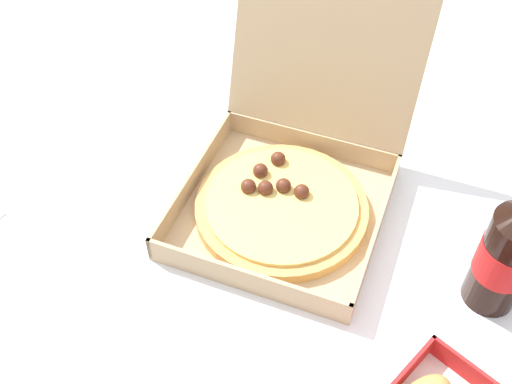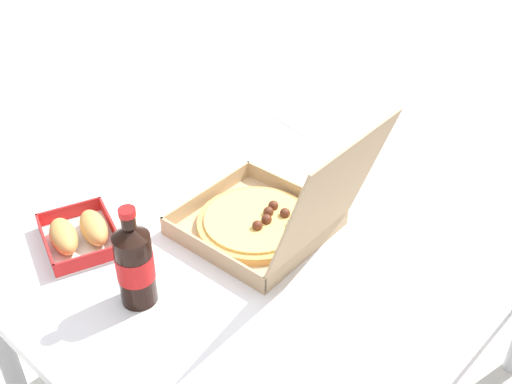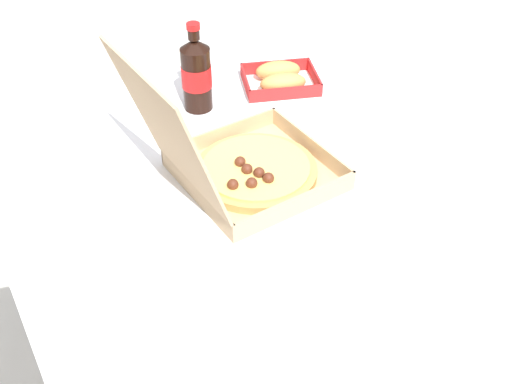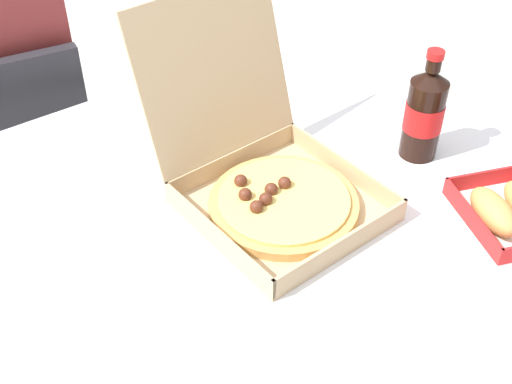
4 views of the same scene
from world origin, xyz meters
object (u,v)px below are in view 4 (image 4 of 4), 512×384
(bread_side_box, at_px, (510,210))
(cola_bottle, at_px, (424,113))
(chair, at_px, (18,164))
(pizza_box_open, at_px, (271,181))

(bread_side_box, xyz_separation_m, cola_bottle, (0.02, 0.23, 0.07))
(bread_side_box, distance_m, cola_bottle, 0.24)
(chair, relative_size, bread_side_box, 3.60)
(pizza_box_open, distance_m, bread_side_box, 0.41)
(cola_bottle, bearing_deg, chair, 126.12)
(chair, distance_m, cola_bottle, 1.04)
(chair, xyz_separation_m, bread_side_box, (0.56, -1.02, 0.29))
(chair, height_order, pizza_box_open, pizza_box_open)
(chair, bearing_deg, pizza_box_open, -70.77)
(pizza_box_open, xyz_separation_m, cola_bottle, (0.32, -0.05, 0.05))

